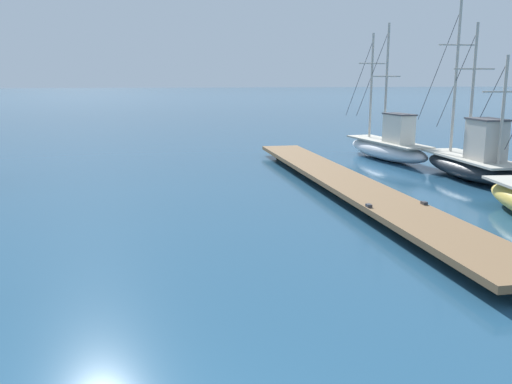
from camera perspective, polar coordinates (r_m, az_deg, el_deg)
The scene contains 3 objects.
floating_dock at distance 18.72m, azimuth 9.39°, elevation 0.97°, with size 2.36×19.48×0.53m.
fishing_boat_0 at distance 22.52m, azimuth 21.61°, elevation 2.99°, with size 1.86×7.67×6.79m.
fishing_boat_2 at distance 26.68m, azimuth 13.56°, elevation 4.69°, with size 2.44×7.56×6.27m.
Camera 1 is at (0.79, -4.32, 3.85)m, focal length 38.54 mm.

